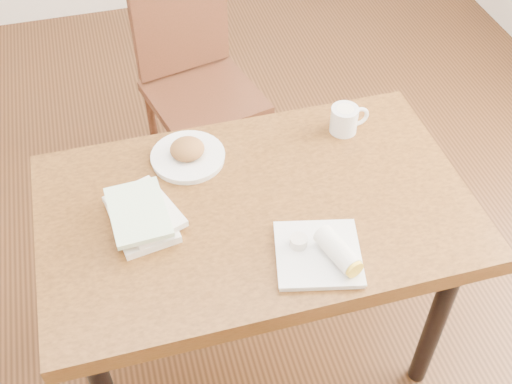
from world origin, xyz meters
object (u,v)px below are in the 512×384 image
object	(u,v)px
table	(256,224)
chair_far	(195,72)
plate_burrito	(324,253)
coffee_mug	(345,119)
book_stack	(142,215)
plate_scone	(188,154)

from	to	relation	value
table	chair_far	size ratio (longest dim) A/B	1.29
plate_burrito	coffee_mug	bearing A→B (deg)	63.26
coffee_mug	chair_far	bearing A→B (deg)	116.22
chair_far	plate_burrito	bearing A→B (deg)	-84.47
coffee_mug	book_stack	size ratio (longest dim) A/B	0.50
plate_scone	book_stack	world-z (taller)	plate_scone
coffee_mug	plate_burrito	bearing A→B (deg)	-116.74
chair_far	coffee_mug	size ratio (longest dim) A/B	7.38
chair_far	book_stack	world-z (taller)	chair_far
plate_burrito	book_stack	xyz separation A→B (m)	(-0.44, 0.25, 0.01)
table	plate_burrito	bearing A→B (deg)	-63.04
table	plate_scone	bearing A→B (deg)	122.61
plate_scone	coffee_mug	distance (m)	0.51
chair_far	coffee_mug	bearing A→B (deg)	-63.78
plate_scone	plate_burrito	distance (m)	0.54
chair_far	plate_burrito	world-z (taller)	chair_far
chair_far	plate_burrito	distance (m)	1.22
plate_scone	plate_burrito	size ratio (longest dim) A/B	0.85
book_stack	plate_scone	bearing A→B (deg)	51.75
chair_far	plate_scone	world-z (taller)	chair_far
plate_burrito	plate_scone	bearing A→B (deg)	119.86
table	chair_far	xyz separation A→B (m)	(0.00, 0.96, -0.11)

